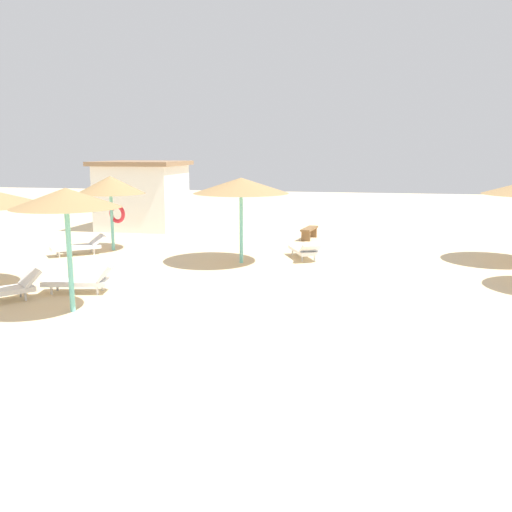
{
  "coord_description": "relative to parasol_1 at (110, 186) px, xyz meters",
  "views": [
    {
      "loc": [
        2.61,
        -9.91,
        3.73
      ],
      "look_at": [
        0.0,
        3.0,
        1.2
      ],
      "focal_mm": 38.96,
      "sensor_mm": 36.0,
      "label": 1
    }
  ],
  "objects": [
    {
      "name": "lounger_1",
      "position": [
        -0.76,
        -1.14,
        -2.11
      ],
      "size": [
        1.86,
        1.71,
        0.7
      ],
      "color": "white",
      "rests_on": "ground"
    },
    {
      "name": "ground_plane",
      "position": [
        6.77,
        -9.26,
        -2.42
      ],
      "size": [
        80.0,
        80.0,
        0.0
      ],
      "primitive_type": "plane",
      "color": "beige"
    },
    {
      "name": "bench_0",
      "position": [
        6.98,
        4.06,
        -2.08
      ],
      "size": [
        0.63,
        1.54,
        0.49
      ],
      "color": "brown",
      "rests_on": "ground"
    },
    {
      "name": "parasol_5",
      "position": [
        2.69,
        -7.75,
        0.22
      ],
      "size": [
        2.47,
        2.47,
        2.89
      ],
      "color": "#6BC6BC",
      "rests_on": "ground"
    },
    {
      "name": "parasol_1",
      "position": [
        0.0,
        0.0,
        0.0
      ],
      "size": [
        2.56,
        2.56,
        2.78
      ],
      "color": "#6BC6BC",
      "rests_on": "ground"
    },
    {
      "name": "parasol_2",
      "position": [
        5.29,
        -1.41,
        0.15
      ],
      "size": [
        3.15,
        3.15,
        2.83
      ],
      "color": "#6BC6BC",
      "rests_on": "ground"
    },
    {
      "name": "beach_cabana",
      "position": [
        -1.23,
        5.88,
        -0.8
      ],
      "size": [
        3.92,
        3.89,
        3.19
      ],
      "color": "white",
      "rests_on": "ground"
    },
    {
      "name": "lounger_3",
      "position": [
        0.57,
        -7.32,
        -2.1
      ],
      "size": [
        1.71,
        1.83,
        0.75
      ],
      "color": "white",
      "rests_on": "ground"
    },
    {
      "name": "lounger_5",
      "position": [
        2.03,
        -6.09,
        -2.1
      ],
      "size": [
        1.95,
        1.0,
        0.79
      ],
      "color": "white",
      "rests_on": "ground"
    },
    {
      "name": "lounger_2",
      "position": [
        7.27,
        -0.29,
        -2.11
      ],
      "size": [
        1.34,
        2.0,
        0.67
      ],
      "color": "white",
      "rests_on": "ground"
    }
  ]
}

